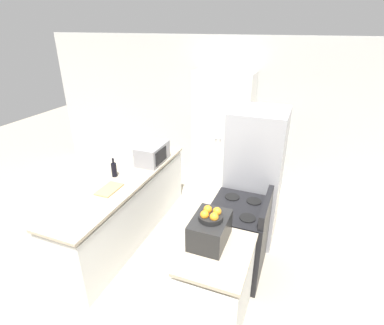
% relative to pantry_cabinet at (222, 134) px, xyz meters
% --- Properties ---
extents(wall_back, '(7.00, 0.06, 2.60)m').
position_rel_pantry_cabinet_xyz_m(wall_back, '(-0.06, 0.28, 0.26)').
color(wall_back, silver).
rests_on(wall_back, ground_plane).
extents(counter_left, '(0.60, 2.54, 0.89)m').
position_rel_pantry_cabinet_xyz_m(counter_left, '(-0.84, -1.77, -0.61)').
color(counter_left, silver).
rests_on(counter_left, ground_plane).
extents(counter_right, '(0.60, 0.78, 0.89)m').
position_rel_pantry_cabinet_xyz_m(counter_right, '(0.72, -2.65, -0.61)').
color(counter_right, silver).
rests_on(counter_right, ground_plane).
extents(pantry_cabinet, '(0.96, 0.49, 2.08)m').
position_rel_pantry_cabinet_xyz_m(pantry_cabinet, '(0.00, 0.00, 0.00)').
color(pantry_cabinet, white).
rests_on(pantry_cabinet, ground_plane).
extents(stove, '(0.66, 0.74, 1.05)m').
position_rel_pantry_cabinet_xyz_m(stove, '(0.74, -1.87, -0.59)').
color(stove, black).
rests_on(stove, ground_plane).
extents(refrigerator, '(0.71, 0.70, 1.82)m').
position_rel_pantry_cabinet_xyz_m(refrigerator, '(0.77, -1.11, -0.13)').
color(refrigerator, '#A3A3A8').
rests_on(refrigerator, ground_plane).
extents(microwave, '(0.33, 0.53, 0.28)m').
position_rel_pantry_cabinet_xyz_m(microwave, '(-0.73, -1.15, -0.01)').
color(microwave, '#939399').
rests_on(microwave, counter_left).
extents(wine_bottle, '(0.07, 0.07, 0.26)m').
position_rel_pantry_cabinet_xyz_m(wine_bottle, '(-0.99, -1.74, -0.05)').
color(wine_bottle, black).
rests_on(wine_bottle, counter_left).
extents(toaster_oven, '(0.32, 0.44, 0.26)m').
position_rel_pantry_cabinet_xyz_m(toaster_oven, '(0.61, -2.54, -0.02)').
color(toaster_oven, black).
rests_on(toaster_oven, counter_right).
extents(fruit_bowl, '(0.22, 0.22, 0.11)m').
position_rel_pantry_cabinet_xyz_m(fruit_bowl, '(0.62, -2.55, 0.15)').
color(fruit_bowl, black).
rests_on(fruit_bowl, toaster_oven).
extents(cutting_board, '(0.21, 0.35, 0.02)m').
position_rel_pantry_cabinet_xyz_m(cutting_board, '(-0.84, -2.08, -0.14)').
color(cutting_board, tan).
rests_on(cutting_board, counter_left).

